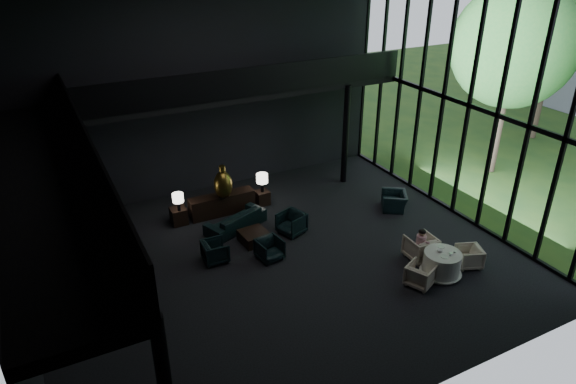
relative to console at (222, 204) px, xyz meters
name	(u,v)px	position (x,y,z in m)	size (l,w,h in m)	color
floor	(283,260)	(0.59, -3.71, -0.38)	(14.00, 12.00, 0.02)	black
wall_back	(209,88)	(0.59, 2.29, 3.62)	(14.00, 0.04, 8.00)	black
wall_front	(430,243)	(0.59, -9.71, 3.62)	(14.00, 0.04, 8.00)	black
curtain_wall	(469,105)	(7.54, -3.71, 3.62)	(0.20, 12.00, 8.00)	black
mezzanine_left	(48,182)	(-5.41, -3.71, 3.62)	(2.00, 12.00, 0.25)	black
mezzanine_back	(245,91)	(1.59, 1.29, 3.62)	(12.00, 2.00, 0.25)	black
railing_left	(89,150)	(-4.41, -3.71, 4.22)	(0.06, 12.00, 1.00)	black
railing_back	(256,81)	(1.59, 0.29, 4.22)	(12.00, 0.06, 1.00)	black
column_nw	(77,166)	(-4.41, 1.99, 1.62)	(0.24, 0.24, 4.00)	black
column_ne	(345,135)	(5.39, 0.29, 1.62)	(0.24, 0.24, 4.00)	black
tree_near	(514,46)	(11.59, -1.71, 4.85)	(4.80, 4.80, 7.65)	#382D23
tree_far	(560,12)	(16.59, 0.29, 5.61)	(5.60, 5.60, 8.80)	#382D23
console	(222,204)	(0.00, 0.00, 0.00)	(2.39, 0.54, 0.76)	black
bronze_urn	(223,184)	(0.00, -0.25, 0.90)	(0.65, 0.65, 1.21)	#B0792E
side_table_left	(179,216)	(-1.60, 0.01, -0.09)	(0.53, 0.53, 0.59)	black
table_lamp_left	(178,198)	(-1.60, -0.14, 0.67)	(0.38, 0.38, 0.64)	black
side_table_right	(262,198)	(1.60, -0.01, -0.12)	(0.48, 0.48, 0.53)	black
table_lamp_right	(262,179)	(1.60, -0.02, 0.66)	(0.43, 0.43, 0.71)	black
sofa	(236,216)	(0.04, -1.21, 0.08)	(2.35, 0.69, 0.92)	black
lounge_armchair_west	(215,251)	(-1.27, -2.77, -0.01)	(0.72, 0.67, 0.74)	black
lounge_armchair_east	(291,222)	(1.59, -2.36, 0.06)	(0.85, 0.79, 0.87)	black
lounge_armchair_south	(270,249)	(0.26, -3.43, -0.02)	(0.71, 0.66, 0.73)	black
window_armchair	(394,199)	(5.74, -2.58, 0.01)	(0.90, 0.59, 0.79)	black
coffee_table	(254,237)	(0.22, -2.31, -0.19)	(0.86, 0.86, 0.38)	black
dining_table	(441,265)	(4.41, -6.52, -0.05)	(1.24, 1.24, 0.75)	white
dining_chair_north	(421,245)	(4.43, -5.56, 0.09)	(0.92, 0.86, 0.94)	beige
dining_chair_east	(469,257)	(5.45, -6.56, -0.05)	(0.64, 0.60, 0.66)	beige
dining_chair_west	(420,275)	(3.52, -6.63, -0.03)	(0.68, 0.64, 0.70)	#C3AE9D
child	(421,239)	(4.34, -5.64, 0.39)	(0.31, 0.31, 0.66)	#F2B6D5
plate_a	(445,257)	(4.30, -6.69, 0.38)	(0.23, 0.23, 0.01)	white
plate_b	(441,247)	(4.58, -6.25, 0.38)	(0.21, 0.21, 0.01)	white
saucer	(451,253)	(4.60, -6.62, 0.38)	(0.14, 0.14, 0.01)	white
coffee_cup	(455,251)	(4.72, -6.65, 0.41)	(0.07, 0.07, 0.06)	white
cereal_bowl	(440,251)	(4.36, -6.41, 0.41)	(0.16, 0.16, 0.08)	white
cream_pot	(451,254)	(4.50, -6.72, 0.41)	(0.07, 0.07, 0.08)	#99999E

